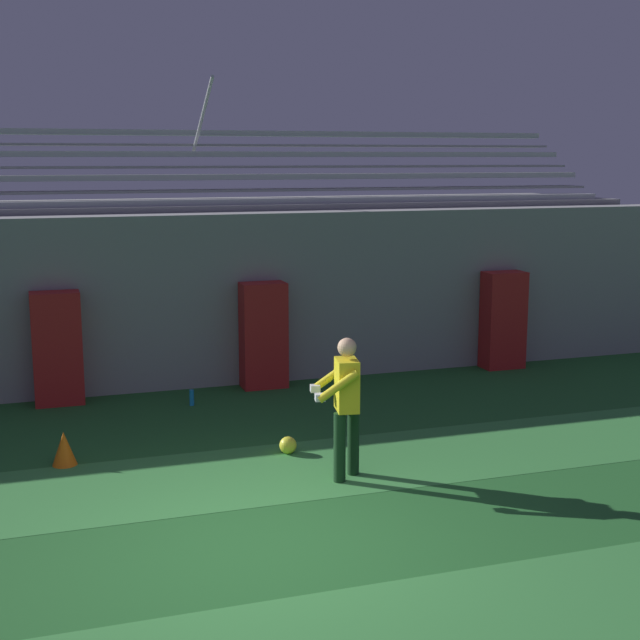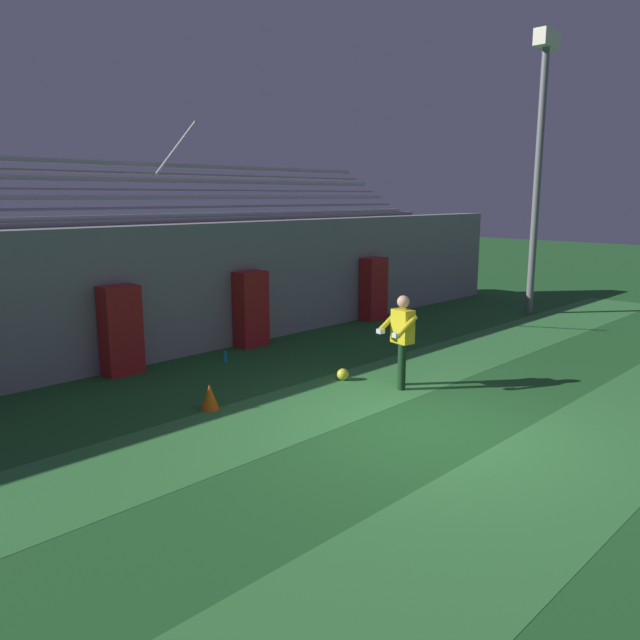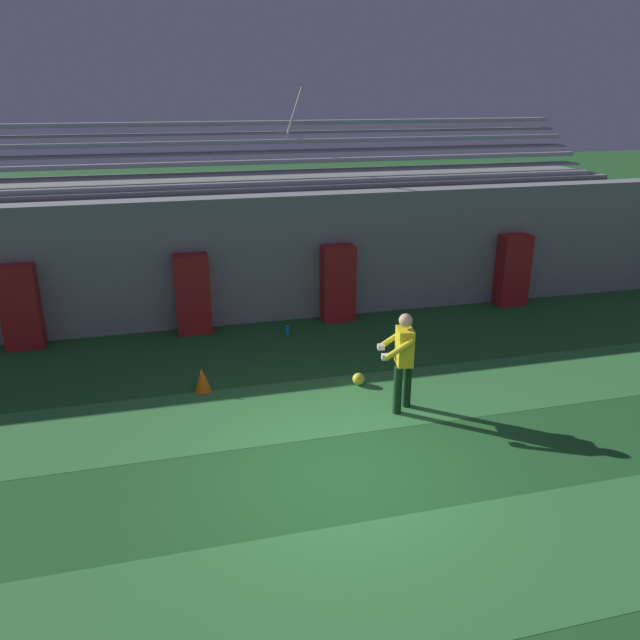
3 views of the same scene
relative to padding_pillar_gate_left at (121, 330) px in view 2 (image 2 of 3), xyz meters
The scene contains 13 objects.
ground_plane 6.22m from the padding_pillar_gate_left, 74.91° to the right, with size 80.00×80.00×0.00m, color #236028.
turf_stripe_mid 8.14m from the padding_pillar_gate_left, 78.57° to the right, with size 28.00×2.01×0.01m, color #38843D.
turf_stripe_far 4.33m from the padding_pillar_gate_left, 67.76° to the right, with size 28.00×2.01×0.01m, color #38843D.
back_wall 1.78m from the padding_pillar_gate_left, 18.92° to the left, with size 24.00×0.60×2.80m, color gray.
padding_pillar_gate_left is the anchor object (origin of this frame).
padding_pillar_gate_right 3.21m from the padding_pillar_gate_left, ahead, with size 0.72×0.44×1.72m, color #B21E1E.
padding_pillar_far_right 7.59m from the padding_pillar_gate_left, ahead, with size 0.72×0.44×1.72m, color #B21E1E.
bleacher_stand 3.07m from the padding_pillar_gate_left, 57.75° to the left, with size 18.00×3.35×5.03m.
floodlight_pole 12.46m from the padding_pillar_gate_left, 13.28° to the right, with size 0.90×0.36×7.76m.
goalkeeper 5.32m from the padding_pillar_gate_left, 55.24° to the right, with size 0.63×0.64×1.67m.
soccer_ball 4.32m from the padding_pillar_gate_left, 51.51° to the right, with size 0.22×0.22×0.22m, color yellow.
traffic_cone 2.96m from the padding_pillar_gate_left, 91.11° to the right, with size 0.30×0.30×0.42m, color orange.
water_bottle 2.16m from the padding_pillar_gate_left, 21.19° to the right, with size 0.07×0.07×0.24m, color #1E8CD8.
Camera 2 is at (-7.29, -4.87, 3.37)m, focal length 35.00 mm.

